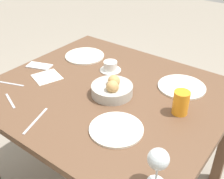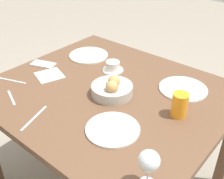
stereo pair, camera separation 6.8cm
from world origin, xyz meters
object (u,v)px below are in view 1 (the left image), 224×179
at_px(plate_near_left, 182,87).
at_px(plate_near_right, 85,56).
at_px(wine_glass, 158,160).
at_px(knife_silver, 8,83).
at_px(spoon_coffee, 10,101).
at_px(cell_phone, 39,66).
at_px(bread_basket, 112,89).
at_px(coffee_cup, 110,67).
at_px(fork_silver, 36,121).
at_px(plate_far_center, 116,129).
at_px(napkin, 47,77).
at_px(juice_glass, 181,103).

height_order(plate_near_left, plate_near_right, same).
distance_m(plate_near_left, wine_glass, 0.68).
distance_m(knife_silver, spoon_coffee, 0.18).
relative_size(wine_glass, knife_silver, 0.82).
bearing_deg(cell_phone, bread_basket, -178.09).
xyz_separation_m(coffee_cup, cell_phone, (0.38, 0.22, -0.02)).
height_order(plate_near_right, spoon_coffee, plate_near_right).
bearing_deg(fork_silver, knife_silver, -18.13).
distance_m(plate_near_left, spoon_coffee, 0.90).
relative_size(plate_far_center, cell_phone, 1.44).
bearing_deg(wine_glass, knife_silver, -5.81).
relative_size(coffee_cup, napkin, 0.69).
height_order(coffee_cup, cell_phone, coffee_cup).
relative_size(plate_far_center, knife_silver, 1.27).
bearing_deg(cell_phone, spoon_coffee, 117.06).
bearing_deg(wine_glass, napkin, -17.73).
bearing_deg(plate_near_left, plate_far_center, 81.35).
relative_size(fork_silver, spoon_coffee, 1.34).
bearing_deg(cell_phone, knife_silver, 93.92).
height_order(plate_far_center, wine_glass, wine_glass).
distance_m(knife_silver, cell_phone, 0.24).
height_order(knife_silver, cell_phone, cell_phone).
relative_size(plate_near_right, wine_glass, 1.63).
relative_size(coffee_cup, fork_silver, 0.66).
height_order(wine_glass, fork_silver, wine_glass).
bearing_deg(coffee_cup, plate_near_left, -169.58).
bearing_deg(plate_near_left, bread_basket, 47.60).
xyz_separation_m(wine_glass, napkin, (0.87, -0.28, -0.11)).
xyz_separation_m(plate_far_center, cell_phone, (0.73, -0.20, -0.00)).
bearing_deg(plate_near_right, fork_silver, 112.94).
xyz_separation_m(plate_far_center, fork_silver, (0.33, 0.17, -0.00)).
bearing_deg(coffee_cup, cell_phone, 30.33).
relative_size(coffee_cup, spoon_coffee, 0.89).
bearing_deg(spoon_coffee, wine_glass, 179.79).
distance_m(wine_glass, knife_silver, 1.01).
relative_size(coffee_cup, cell_phone, 0.76).
xyz_separation_m(wine_glass, coffee_cup, (0.63, -0.56, -0.09)).
relative_size(juice_glass, fork_silver, 0.61).
distance_m(plate_near_right, wine_glass, 1.08).
xyz_separation_m(napkin, cell_phone, (0.14, -0.06, 0.00)).
bearing_deg(cell_phone, coffee_cup, -149.67).
distance_m(bread_basket, fork_silver, 0.41).
relative_size(juice_glass, cell_phone, 0.70).
distance_m(plate_far_center, knife_silver, 0.72).
relative_size(plate_near_right, spoon_coffee, 1.79).
height_order(plate_far_center, spoon_coffee, plate_far_center).
height_order(plate_far_center, juice_glass, juice_glass).
height_order(coffee_cup, spoon_coffee, coffee_cup).
distance_m(plate_far_center, napkin, 0.61).
height_order(fork_silver, knife_silver, same).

